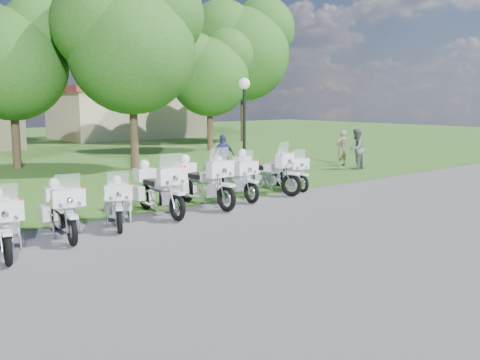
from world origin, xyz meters
TOP-DOWN VIEW (x-y plane):
  - ground at (0.00, 0.00)m, footprint 100.00×100.00m
  - motorcycle_0 at (-6.64, 1.38)m, footprint 0.99×2.24m
  - motorcycle_1 at (-5.19, 1.97)m, footprint 0.95×2.25m
  - motorcycle_2 at (-3.70, 2.19)m, footprint 1.23×1.96m
  - motorcycle_3 at (-2.27, 2.71)m, footprint 0.92×2.55m
  - motorcycle_4 at (-0.71, 2.87)m, footprint 0.93×2.63m
  - motorcycle_5 at (0.68, 3.23)m, footprint 0.79×2.35m
  - motorcycle_6 at (2.10, 3.38)m, footprint 1.32×2.52m
  - motorcycle_7 at (3.41, 3.50)m, footprint 0.97×2.11m
  - lamp_post at (3.68, 6.25)m, footprint 0.44×0.44m
  - tree_1 at (-2.26, 15.22)m, footprint 5.74×4.90m
  - tree_2 at (1.74, 11.66)m, footprint 6.48×5.53m
  - tree_3 at (9.67, 16.87)m, footprint 5.53×4.72m
  - tree_4 at (15.97, 21.40)m, footprint 7.98×6.81m
  - building_east at (11.00, 30.00)m, footprint 11.44×7.28m
  - bystander_a at (9.88, 6.59)m, footprint 0.61×0.40m
  - bystander_b at (9.39, 5.36)m, footprint 1.00×0.85m
  - bystander_c at (3.38, 7.20)m, footprint 1.04×0.55m

SIDE VIEW (x-z plane):
  - ground at x=0.00m, z-range 0.00..0.00m
  - motorcycle_2 at x=-3.70m, z-range -0.12..1.30m
  - motorcycle_7 at x=3.41m, z-range -0.12..1.31m
  - motorcycle_1 at x=-5.19m, z-range -0.12..1.39m
  - motorcycle_0 at x=-6.64m, z-range -0.12..1.39m
  - motorcycle_5 at x=0.68m, z-range -0.13..1.45m
  - motorcycle_3 at x=-2.27m, z-range -0.14..1.57m
  - motorcycle_6 at x=2.10m, z-range -0.14..1.60m
  - motorcycle_4 at x=-0.71m, z-range -0.14..1.62m
  - bystander_a at x=9.88m, z-range 0.00..1.66m
  - bystander_c at x=3.38m, z-range 0.00..1.69m
  - bystander_b at x=9.39m, z-range 0.00..1.81m
  - building_east at x=11.00m, z-range 0.02..4.12m
  - lamp_post at x=3.68m, z-range 1.01..4.91m
  - tree_3 at x=9.67m, z-range 1.19..8.56m
  - tree_1 at x=-2.26m, z-range 1.24..8.89m
  - tree_2 at x=1.74m, z-range 1.40..10.03m
  - tree_4 at x=15.97m, z-range 1.72..12.36m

